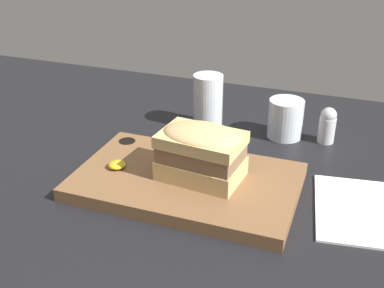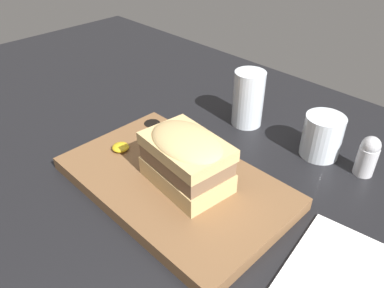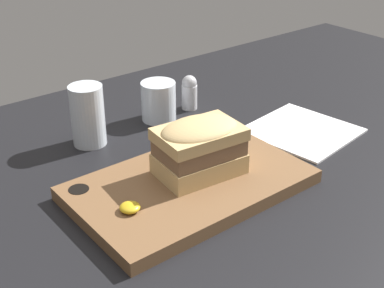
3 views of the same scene
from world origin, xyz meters
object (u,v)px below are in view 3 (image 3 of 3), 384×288
Objects in this scene: salt_shaker at (189,92)px; wine_glass at (159,102)px; sandwich at (199,145)px; water_glass at (88,119)px; napkin at (302,131)px; serving_board at (189,185)px.

wine_glass is at bearing -177.29° from salt_shaker.
salt_shaker is at bearing 2.71° from wine_glass.
sandwich and water_glass have the same top height.
sandwich is at bearing -174.90° from napkin.
wine_glass is 1.08× the size of salt_shaker.
salt_shaker is (-10.18, 22.53, 3.54)cm from napkin.
serving_board is at bearing -115.35° from wine_glass.
water_glass is (-4.36, 24.43, 3.84)cm from serving_board.
salt_shaker is at bearing 54.70° from sandwich.
serving_board is 3.23× the size of water_glass.
salt_shaker is (8.24, 0.39, 0.05)cm from wine_glass.
serving_board is at bearing -167.04° from sandwich.
water_glass is at bearing 105.94° from sandwich.
wine_glass is (16.29, 0.76, -1.27)cm from water_glass.
salt_shaker is (24.53, 1.15, -1.22)cm from water_glass.
water_glass is 24.59cm from salt_shaker.
salt_shaker is at bearing 114.32° from napkin.
wine_glass is at bearing 64.65° from serving_board.
water_glass is 41.04cm from napkin.
sandwich is 26.62cm from wine_glass.
wine_glass is 29.01cm from napkin.
water_glass is (-6.81, 23.87, -2.22)cm from sandwich.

